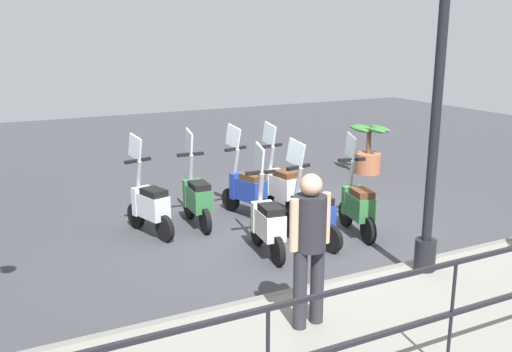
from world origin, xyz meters
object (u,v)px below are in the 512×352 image
at_px(lamp_post_near, 435,122).
at_px(scooter_near_0, 357,205).
at_px(scooter_far_0, 280,185).
at_px(pedestrian_distant, 310,239).
at_px(scooter_far_1, 247,189).
at_px(potted_palm, 368,154).
at_px(scooter_near_1, 311,213).
at_px(scooter_near_2, 267,222).
at_px(scooter_far_2, 197,197).
at_px(scooter_far_3, 149,205).

distance_m(lamp_post_near, scooter_near_0, 2.35).
relative_size(scooter_near_0, scooter_far_0, 1.00).
distance_m(lamp_post_near, pedestrian_distant, 2.31).
relative_size(scooter_near_0, scooter_far_1, 1.00).
distance_m(pedestrian_distant, potted_palm, 7.32).
height_order(lamp_post_near, scooter_near_1, lamp_post_near).
xyz_separation_m(scooter_near_0, scooter_near_2, (-0.09, 1.62, 0.00)).
xyz_separation_m(scooter_near_1, scooter_far_1, (1.64, 0.24, 0.00)).
distance_m(potted_palm, scooter_near_0, 4.06).
height_order(scooter_near_2, scooter_far_2, same).
bearing_deg(scooter_near_2, lamp_post_near, -133.24).
bearing_deg(scooter_near_2, scooter_near_1, -78.04).
height_order(scooter_near_1, scooter_far_1, same).
relative_size(pedestrian_distant, potted_palm, 1.50).
xyz_separation_m(scooter_near_0, scooter_far_1, (1.60, 1.11, 0.00)).
xyz_separation_m(scooter_near_2, scooter_far_1, (1.69, -0.51, 0.00)).
bearing_deg(lamp_post_near, scooter_near_0, -8.91).
relative_size(pedestrian_distant, scooter_far_0, 1.03).
xyz_separation_m(pedestrian_distant, scooter_near_1, (2.23, -1.45, -0.60)).
distance_m(pedestrian_distant, scooter_near_0, 3.30).
relative_size(lamp_post_near, scooter_far_3, 2.74).
xyz_separation_m(potted_palm, scooter_far_0, (-1.56, 3.11, 0.04)).
distance_m(scooter_near_0, scooter_near_1, 0.87).
bearing_deg(scooter_near_2, pedestrian_distant, 170.10).
relative_size(scooter_near_1, scooter_far_0, 1.00).
bearing_deg(scooter_near_0, scooter_far_1, 47.01).
height_order(scooter_far_0, scooter_far_3, same).
relative_size(potted_palm, scooter_far_0, 0.69).
distance_m(lamp_post_near, scooter_far_2, 4.02).
relative_size(scooter_far_0, scooter_far_2, 1.00).
relative_size(lamp_post_near, potted_palm, 3.98).
xyz_separation_m(potted_palm, scooter_far_1, (-1.49, 3.73, 0.04)).
bearing_deg(scooter_far_1, scooter_near_2, 148.02).
bearing_deg(scooter_far_3, scooter_far_2, -101.80).
bearing_deg(lamp_post_near, potted_palm, -30.88).
bearing_deg(scooter_far_0, lamp_post_near, 176.40).
xyz_separation_m(scooter_near_2, scooter_far_3, (1.56, 1.22, 0.00)).
bearing_deg(scooter_far_3, lamp_post_near, -156.74).
xyz_separation_m(scooter_far_0, scooter_far_2, (-0.02, 1.55, 0.00)).
bearing_deg(scooter_near_0, scooter_near_2, 105.59).
relative_size(pedestrian_distant, scooter_near_2, 1.03).
bearing_deg(scooter_near_1, scooter_near_2, 80.82).
height_order(pedestrian_distant, scooter_far_1, pedestrian_distant).
relative_size(scooter_near_0, scooter_near_2, 1.00).
relative_size(scooter_near_0, scooter_near_1, 1.00).
distance_m(pedestrian_distant, scooter_far_0, 4.26).
relative_size(lamp_post_near, scooter_far_1, 2.74).
bearing_deg(scooter_far_2, potted_palm, -68.12).
height_order(pedestrian_distant, scooter_far_3, pedestrian_distant).
xyz_separation_m(lamp_post_near, scooter_near_1, (1.72, 0.59, -1.54)).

